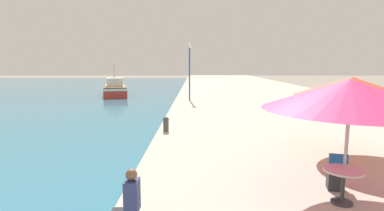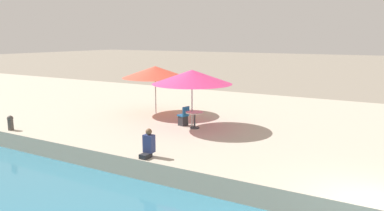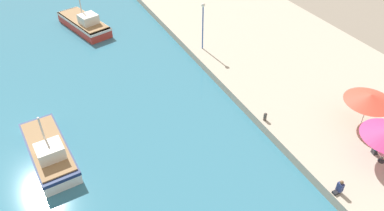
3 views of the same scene
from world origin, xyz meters
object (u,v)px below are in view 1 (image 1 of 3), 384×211
(cafe_umbrella_pink, at_px, (350,95))
(cafe_chair_left, at_px, (336,176))
(fishing_boat_mid, at_px, (115,89))
(mooring_bollard, at_px, (166,124))
(cafe_table, at_px, (343,179))
(person_at_quay, at_px, (130,197))
(cafe_umbrella_white, at_px, (352,87))
(lamppost, at_px, (190,62))

(cafe_umbrella_pink, xyz_separation_m, cafe_chair_left, (0.07, 0.51, -1.97))
(fishing_boat_mid, bearing_deg, mooring_bollard, -85.23)
(mooring_bollard, bearing_deg, cafe_table, -57.20)
(cafe_chair_left, height_order, person_at_quay, person_at_quay)
(fishing_boat_mid, xyz_separation_m, mooring_bollard, (8.11, -22.01, 0.32))
(cafe_umbrella_white, height_order, cafe_table, cafe_umbrella_white)
(cafe_chair_left, distance_m, lamppost, 18.25)
(cafe_table, bearing_deg, person_at_quay, -171.04)
(cafe_table, bearing_deg, cafe_umbrella_white, 62.00)
(cafe_table, xyz_separation_m, person_at_quay, (-4.34, -0.68, -0.10))
(fishing_boat_mid, xyz_separation_m, lamppost, (8.93, -10.46, 3.06))
(mooring_bollard, bearing_deg, lamppost, 85.94)
(cafe_table, xyz_separation_m, cafe_chair_left, (0.18, 0.70, -0.21))
(cafe_umbrella_pink, relative_size, cafe_umbrella_white, 1.03)
(lamppost, bearing_deg, cafe_chair_left, -78.04)
(fishing_boat_mid, xyz_separation_m, cafe_umbrella_pink, (12.59, -28.62, 2.26))
(mooring_bollard, bearing_deg, cafe_chair_left, -53.22)
(mooring_bollard, bearing_deg, cafe_umbrella_pink, -55.81)
(cafe_umbrella_pink, bearing_deg, lamppost, 101.42)
(fishing_boat_mid, distance_m, mooring_bollard, 23.46)
(cafe_umbrella_white, bearing_deg, mooring_bollard, 151.72)
(cafe_umbrella_white, xyz_separation_m, cafe_table, (-1.84, -3.45, -1.69))
(person_at_quay, bearing_deg, lamppost, 87.66)
(cafe_chair_left, height_order, mooring_bollard, cafe_chair_left)
(person_at_quay, relative_size, lamppost, 0.22)
(fishing_boat_mid, relative_size, cafe_chair_left, 8.68)
(cafe_chair_left, distance_m, person_at_quay, 4.73)
(fishing_boat_mid, height_order, cafe_chair_left, fishing_boat_mid)
(cafe_umbrella_white, distance_m, cafe_chair_left, 3.73)
(lamppost, bearing_deg, person_at_quay, -92.34)
(fishing_boat_mid, height_order, cafe_table, fishing_boat_mid)
(cafe_umbrella_white, height_order, person_at_quay, cafe_umbrella_white)
(cafe_umbrella_white, height_order, mooring_bollard, cafe_umbrella_white)
(cafe_chair_left, distance_m, mooring_bollard, 7.62)
(cafe_umbrella_pink, xyz_separation_m, cafe_table, (-0.11, -0.20, -1.76))
(person_at_quay, bearing_deg, cafe_table, 8.96)
(cafe_table, height_order, cafe_chair_left, cafe_chair_left)
(lamppost, bearing_deg, cafe_umbrella_white, -70.08)
(cafe_umbrella_white, bearing_deg, cafe_umbrella_pink, -117.98)
(cafe_umbrella_white, bearing_deg, cafe_chair_left, -121.07)
(cafe_chair_left, bearing_deg, lamppost, 116.16)
(person_at_quay, xyz_separation_m, mooring_bollard, (-0.04, 7.48, -0.09))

